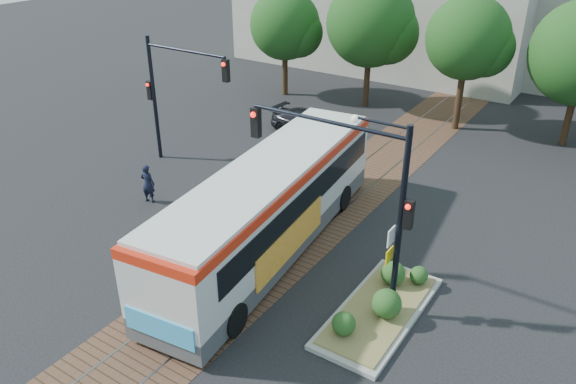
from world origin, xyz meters
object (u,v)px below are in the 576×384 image
at_px(city_bus, 271,203).
at_px(signal_pole_left, 170,85).
at_px(signal_pole_main, 363,184).
at_px(parked_car, 309,124).
at_px(officer, 148,184).
at_px(traffic_island, 382,304).

xyz_separation_m(city_bus, signal_pole_left, (-8.24, 3.75, 1.98)).
relative_size(signal_pole_main, parked_car, 1.32).
relative_size(signal_pole_main, officer, 3.53).
bearing_deg(parked_car, signal_pole_main, -137.87).
xyz_separation_m(city_bus, signal_pole_main, (3.99, -1.05, 2.27)).
height_order(officer, parked_car, officer).
relative_size(traffic_island, signal_pole_left, 0.87).
bearing_deg(traffic_island, signal_pole_main, 174.64).
relative_size(traffic_island, officer, 3.06).
distance_m(city_bus, officer, 6.48).
height_order(city_bus, traffic_island, city_bus).
bearing_deg(signal_pole_left, officer, -63.11).
xyz_separation_m(city_bus, officer, (-6.39, 0.11, -1.04)).
bearing_deg(parked_car, signal_pole_left, 156.94).
xyz_separation_m(signal_pole_main, parked_car, (-8.70, 11.45, -3.50)).
distance_m(traffic_island, signal_pole_main, 3.95).
distance_m(traffic_island, signal_pole_left, 14.50).
xyz_separation_m(traffic_island, parked_car, (-9.66, 11.54, 0.33)).
xyz_separation_m(signal_pole_left, officer, (1.85, -3.65, -3.02)).
distance_m(city_bus, traffic_island, 5.31).
bearing_deg(signal_pole_left, parked_car, 62.06).
relative_size(traffic_island, parked_car, 1.14).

